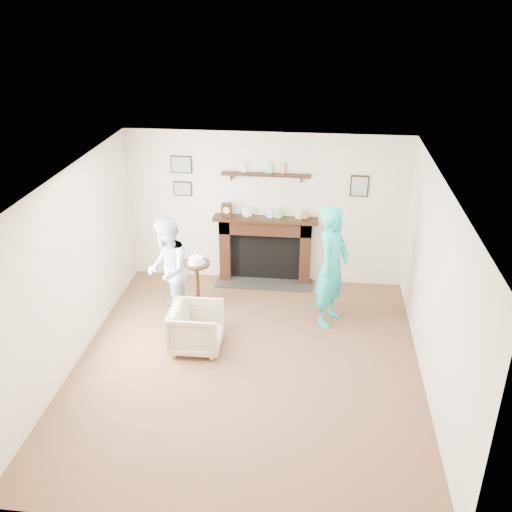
# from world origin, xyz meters

# --- Properties ---
(ground) EXTENTS (5.00, 5.00, 0.00)m
(ground) POSITION_xyz_m (0.00, 0.00, 0.00)
(ground) COLOR brown
(ground) RESTS_ON ground
(room_shell) EXTENTS (4.54, 5.02, 2.52)m
(room_shell) POSITION_xyz_m (-0.00, 0.69, 1.62)
(room_shell) COLOR silver
(room_shell) RESTS_ON ground
(armchair) EXTENTS (0.70, 0.68, 0.63)m
(armchair) POSITION_xyz_m (-0.73, 0.35, 0.00)
(armchair) COLOR #C4B692
(armchair) RESTS_ON ground
(man) EXTENTS (0.75, 0.87, 1.57)m
(man) POSITION_xyz_m (-1.29, 1.10, 0.00)
(man) COLOR silver
(man) RESTS_ON ground
(woman) EXTENTS (0.66, 0.78, 1.80)m
(woman) POSITION_xyz_m (1.07, 1.25, 0.00)
(woman) COLOR teal
(woman) RESTS_ON ground
(pedestal_table) EXTENTS (0.38, 0.38, 1.23)m
(pedestal_table) POSITION_xyz_m (-0.80, 0.81, 0.76)
(pedestal_table) COLOR black
(pedestal_table) RESTS_ON ground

